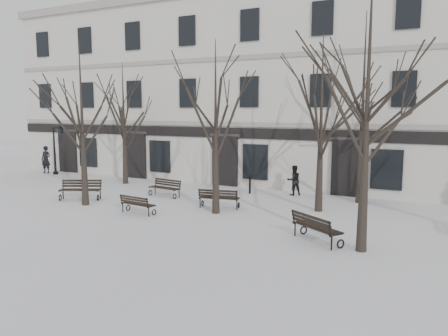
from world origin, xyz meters
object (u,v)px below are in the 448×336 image
Objects in this scene: tree_0 at (81,104)px; tree_1 at (216,106)px; bench_0 at (81,189)px; lamp_post at (57,146)px; tree_2 at (369,71)px; bench_2 at (315,227)px; bench_1 at (137,204)px; bench_3 at (165,187)px; bench_4 at (219,198)px.

tree_0 is 1.02× the size of tree_1.
bench_0 is 9.58m from lamp_post.
bench_0 is (-1.07, 0.79, -4.14)m from tree_0.
tree_2 is 5.29m from bench_2.
tree_0 is 5.37m from bench_1.
bench_3 is (-4.02, 2.06, -4.08)m from tree_1.
bench_0 is 4.50m from bench_1.
bench_2 is at bearing -20.09° from lamp_post.
tree_1 is at bearing 11.80° from tree_0.
bench_1 is at bearing 175.20° from tree_2.
tree_0 reaches higher than bench_2.
tree_2 is 4.54× the size of bench_2.
bench_4 is at bearing 3.76° from bench_2.
bench_3 is at bearing 156.79° from tree_2.
bench_1 is 0.92× the size of bench_3.
bench_1 is 0.49× the size of lamp_post.
bench_4 reaches higher than bench_3.
bench_1 is at bearing 30.05° from bench_2.
bench_0 is (-7.29, -0.51, -4.02)m from tree_1.
bench_4 is at bearing -16.09° from lamp_post.
bench_2 is (12.22, -1.68, -0.01)m from bench_0.
tree_0 is 4.12× the size of bench_3.
tree_1 reaches higher than bench_2.
bench_1 is at bearing -29.26° from lamp_post.
lamp_post is at bearing 143.84° from tree_0.
bench_4 is (-6.76, 3.29, -5.09)m from tree_2.
bench_3 reaches higher than bench_1.
bench_3 is at bearing 11.88° from bench_0.
tree_2 reaches higher than bench_0.
lamp_post is at bearing 172.33° from bench_3.
lamp_post is at bearing 13.89° from bench_2.
bench_3 is at bearing 152.85° from tree_1.
lamp_post is (-8.73, 6.38, -2.73)m from tree_0.
bench_4 is (-5.22, 3.04, -0.04)m from bench_2.
tree_1 is at bearing 10.06° from bench_2.
bench_4 is (5.93, 2.15, -4.18)m from tree_0.
bench_0 reaches higher than bench_1.
bench_0 is at bearing -133.99° from bench_3.
bench_2 is at bearing -23.92° from tree_1.
tree_0 is at bearing -36.16° from lamp_post.
tree_0 reaches higher than tree_1.
tree_2 is at bearing -5.12° from tree_0.
bench_2 is at bearing -177.39° from bench_1.
tree_1 reaches higher than bench_4.
bench_2 is (4.93, -2.19, -4.03)m from tree_1.
tree_2 is at bearing -20.64° from tree_1.
lamp_post is (-21.41, 7.52, -3.64)m from tree_2.
bench_0 is at bearing -36.14° from lamp_post.
tree_0 is at bearing -62.65° from bench_0.
bench_1 is 13.85m from lamp_post.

